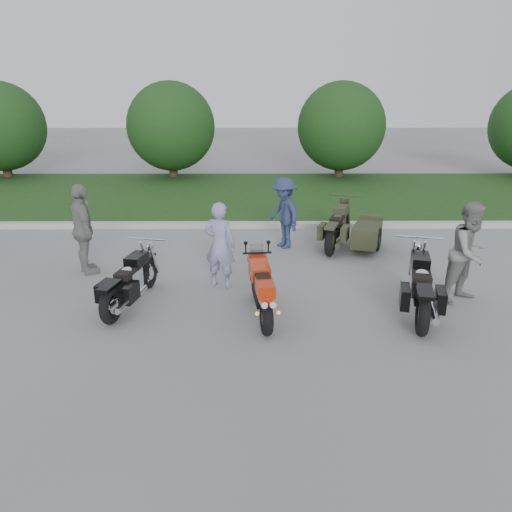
{
  "coord_description": "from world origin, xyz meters",
  "views": [
    {
      "loc": [
        0.36,
        -7.6,
        3.85
      ],
      "look_at": [
        0.42,
        1.22,
        0.8
      ],
      "focal_mm": 35.0,
      "sensor_mm": 36.0,
      "label": 1
    }
  ],
  "objects_px": {
    "cruiser_right": "(420,288)",
    "person_grey": "(470,252)",
    "cruiser_left": "(129,283)",
    "cruiser_sidecar": "(355,231)",
    "person_back": "(83,230)",
    "person_denim": "(284,213)",
    "sportbike_red": "(262,289)",
    "person_stripe": "(220,245)"
  },
  "relations": [
    {
      "from": "cruiser_sidecar",
      "to": "person_stripe",
      "type": "bearing_deg",
      "value": -122.51
    },
    {
      "from": "person_stripe",
      "to": "cruiser_left",
      "type": "bearing_deg",
      "value": 49.42
    },
    {
      "from": "person_grey",
      "to": "person_back",
      "type": "height_order",
      "value": "person_back"
    },
    {
      "from": "cruiser_right",
      "to": "person_denim",
      "type": "relative_size",
      "value": 1.41
    },
    {
      "from": "cruiser_left",
      "to": "person_back",
      "type": "xyz_separation_m",
      "value": [
        -1.32,
        1.7,
        0.52
      ]
    },
    {
      "from": "person_denim",
      "to": "person_back",
      "type": "distance_m",
      "value": 4.66
    },
    {
      "from": "sportbike_red",
      "to": "person_back",
      "type": "distance_m",
      "value": 4.32
    },
    {
      "from": "cruiser_right",
      "to": "person_grey",
      "type": "relative_size",
      "value": 1.3
    },
    {
      "from": "person_grey",
      "to": "cruiser_sidecar",
      "type": "bearing_deg",
      "value": 84.23
    },
    {
      "from": "cruiser_left",
      "to": "person_grey",
      "type": "height_order",
      "value": "person_grey"
    },
    {
      "from": "cruiser_left",
      "to": "cruiser_right",
      "type": "relative_size",
      "value": 0.9
    },
    {
      "from": "cruiser_left",
      "to": "cruiser_right",
      "type": "distance_m",
      "value": 5.16
    },
    {
      "from": "person_denim",
      "to": "person_grey",
      "type": "bearing_deg",
      "value": 16.94
    },
    {
      "from": "cruiser_left",
      "to": "cruiser_sidecar",
      "type": "distance_m",
      "value": 5.78
    },
    {
      "from": "cruiser_sidecar",
      "to": "person_grey",
      "type": "height_order",
      "value": "person_grey"
    },
    {
      "from": "person_grey",
      "to": "person_back",
      "type": "relative_size",
      "value": 0.98
    },
    {
      "from": "sportbike_red",
      "to": "person_back",
      "type": "bearing_deg",
      "value": 143.31
    },
    {
      "from": "sportbike_red",
      "to": "person_grey",
      "type": "xyz_separation_m",
      "value": [
        3.81,
        0.72,
        0.4
      ]
    },
    {
      "from": "sportbike_red",
      "to": "cruiser_sidecar",
      "type": "relative_size",
      "value": 0.83
    },
    {
      "from": "sportbike_red",
      "to": "cruiser_left",
      "type": "xyz_separation_m",
      "value": [
        -2.38,
        0.49,
        -0.1
      ]
    },
    {
      "from": "person_stripe",
      "to": "person_denim",
      "type": "bearing_deg",
      "value": -99.9
    },
    {
      "from": "sportbike_red",
      "to": "person_grey",
      "type": "relative_size",
      "value": 1.03
    },
    {
      "from": "sportbike_red",
      "to": "person_denim",
      "type": "xyz_separation_m",
      "value": [
        0.61,
        3.96,
        0.33
      ]
    },
    {
      "from": "sportbike_red",
      "to": "cruiser_sidecar",
      "type": "height_order",
      "value": "cruiser_sidecar"
    },
    {
      "from": "cruiser_left",
      "to": "cruiser_right",
      "type": "bearing_deg",
      "value": 7.95
    },
    {
      "from": "person_grey",
      "to": "person_back",
      "type": "bearing_deg",
      "value": 137.81
    },
    {
      "from": "cruiser_right",
      "to": "person_denim",
      "type": "xyz_separation_m",
      "value": [
        -2.16,
        3.85,
        0.38
      ]
    },
    {
      "from": "cruiser_right",
      "to": "person_grey",
      "type": "xyz_separation_m",
      "value": [
        1.05,
        0.61,
        0.45
      ]
    },
    {
      "from": "cruiser_left",
      "to": "person_stripe",
      "type": "relative_size",
      "value": 1.28
    },
    {
      "from": "cruiser_right",
      "to": "cruiser_sidecar",
      "type": "distance_m",
      "value": 3.74
    },
    {
      "from": "person_stripe",
      "to": "person_back",
      "type": "relative_size",
      "value": 0.9
    },
    {
      "from": "sportbike_red",
      "to": "person_grey",
      "type": "distance_m",
      "value": 3.9
    },
    {
      "from": "person_denim",
      "to": "cruiser_sidecar",
      "type": "bearing_deg",
      "value": 57.95
    },
    {
      "from": "cruiser_left",
      "to": "person_denim",
      "type": "xyz_separation_m",
      "value": [
        2.99,
        3.47,
        0.43
      ]
    },
    {
      "from": "cruiser_sidecar",
      "to": "person_stripe",
      "type": "xyz_separation_m",
      "value": [
        -3.13,
        -2.41,
        0.42
      ]
    },
    {
      "from": "cruiser_left",
      "to": "person_back",
      "type": "distance_m",
      "value": 2.22
    },
    {
      "from": "cruiser_left",
      "to": "person_grey",
      "type": "xyz_separation_m",
      "value": [
        6.19,
        0.23,
        0.5
      ]
    },
    {
      "from": "person_back",
      "to": "cruiser_right",
      "type": "bearing_deg",
      "value": -138.96
    },
    {
      "from": "person_stripe",
      "to": "person_grey",
      "type": "distance_m",
      "value": 4.66
    },
    {
      "from": "person_stripe",
      "to": "person_back",
      "type": "bearing_deg",
      "value": 4.15
    },
    {
      "from": "cruiser_left",
      "to": "cruiser_sidecar",
      "type": "bearing_deg",
      "value": 47.43
    },
    {
      "from": "person_denim",
      "to": "person_back",
      "type": "xyz_separation_m",
      "value": [
        -4.31,
        -1.77,
        0.09
      ]
    }
  ]
}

